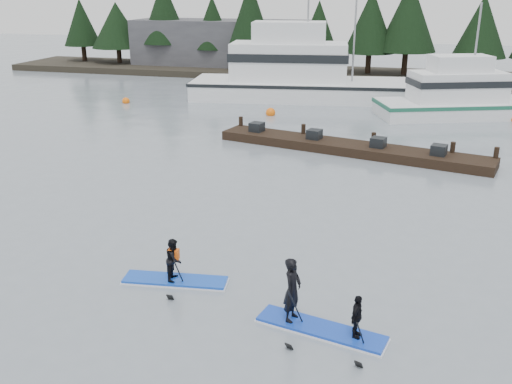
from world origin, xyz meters
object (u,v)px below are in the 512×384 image
(fishing_boat_medium, at_px, (472,108))
(paddleboard_solo, at_px, (175,267))
(paddleboard_duo, at_px, (315,308))
(fishing_boat_large, at_px, (311,88))
(floating_dock, at_px, (350,148))

(fishing_boat_medium, relative_size, paddleboard_solo, 4.45)
(paddleboard_solo, bearing_deg, fishing_boat_medium, 61.49)
(fishing_boat_medium, height_order, paddleboard_duo, fishing_boat_medium)
(fishing_boat_large, xyz_separation_m, paddleboard_solo, (1.40, -29.71, -0.35))
(fishing_boat_large, distance_m, paddleboard_solo, 29.74)
(fishing_boat_large, bearing_deg, fishing_boat_medium, -24.20)
(floating_dock, relative_size, paddleboard_solo, 4.66)
(floating_dock, bearing_deg, fishing_boat_large, 121.21)
(fishing_boat_medium, height_order, paddleboard_solo, fishing_boat_medium)
(floating_dock, bearing_deg, fishing_boat_medium, 71.67)
(fishing_boat_medium, relative_size, paddleboard_duo, 4.09)
(fishing_boat_large, relative_size, paddleboard_solo, 6.40)
(paddleboard_solo, xyz_separation_m, paddleboard_duo, (4.34, -1.33, 0.14))
(paddleboard_solo, bearing_deg, fishing_boat_large, 85.11)
(floating_dock, relative_size, paddleboard_duo, 4.28)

